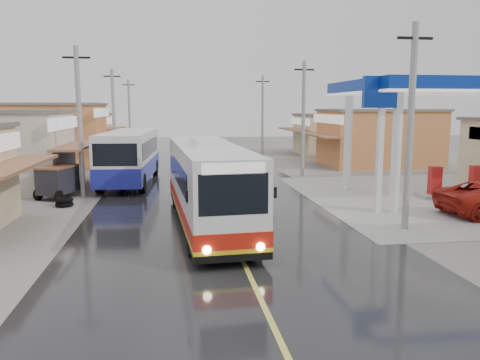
{
  "coord_description": "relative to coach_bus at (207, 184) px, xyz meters",
  "views": [
    {
      "loc": [
        -2.13,
        -17.04,
        4.82
      ],
      "look_at": [
        0.82,
        3.3,
        1.62
      ],
      "focal_mm": 35.0,
      "sensor_mm": 36.0,
      "label": 1
    }
  ],
  "objects": [
    {
      "name": "ground",
      "position": [
        0.75,
        -1.83,
        -1.73
      ],
      "size": [
        120.0,
        120.0,
        0.0
      ],
      "primitive_type": "plane",
      "color": "slate",
      "rests_on": "ground"
    },
    {
      "name": "shopfronts_left",
      "position": [
        -12.25,
        16.17,
        -1.73
      ],
      "size": [
        11.0,
        44.0,
        5.2
      ],
      "primitive_type": null,
      "color": "tan",
      "rests_on": "ground"
    },
    {
      "name": "cyclist",
      "position": [
        -3.7,
        8.15,
        -1.03
      ],
      "size": [
        1.18,
        2.09,
        2.14
      ],
      "rotation": [
        0.0,
        0.0,
        -0.26
      ],
      "color": "black",
      "rests_on": "ground"
    },
    {
      "name": "utility_poles_left",
      "position": [
        -6.25,
        14.17,
        -1.73
      ],
      "size": [
        1.6,
        50.0,
        8.0
      ],
      "primitive_type": null,
      "color": "gray",
      "rests_on": "ground"
    },
    {
      "name": "centre_line",
      "position": [
        0.75,
        13.17,
        -1.71
      ],
      "size": [
        0.15,
        90.0,
        0.01
      ],
      "primitive_type": "cube",
      "color": "#D8CC4C",
      "rests_on": "road"
    },
    {
      "name": "shopfronts_right",
      "position": [
        15.75,
        10.17,
        -1.73
      ],
      "size": [
        11.0,
        44.0,
        4.8
      ],
      "primitive_type": null,
      "color": "#B8B1A1",
      "rests_on": "ground"
    },
    {
      "name": "second_bus",
      "position": [
        -4.08,
        11.44,
        0.05
      ],
      "size": [
        3.35,
        10.11,
        3.3
      ],
      "rotation": [
        0.0,
        0.0,
        -0.07
      ],
      "color": "silver",
      "rests_on": "road"
    },
    {
      "name": "tricycle_near",
      "position": [
        -7.5,
        6.89,
        -0.73
      ],
      "size": [
        2.13,
        2.65,
        1.76
      ],
      "rotation": [
        0.0,
        0.0,
        -0.35
      ],
      "color": "#26262D",
      "rests_on": "ground"
    },
    {
      "name": "utility_poles_right",
      "position": [
        7.75,
        13.17,
        -1.73
      ],
      "size": [
        1.6,
        36.0,
        8.0
      ],
      "primitive_type": null,
      "color": "gray",
      "rests_on": "ground"
    },
    {
      "name": "road",
      "position": [
        0.75,
        13.17,
        -1.72
      ],
      "size": [
        12.0,
        90.0,
        0.02
      ],
      "primitive_type": "cube",
      "color": "black",
      "rests_on": "ground"
    },
    {
      "name": "tyre_stack",
      "position": [
        -6.71,
        4.65,
        -1.51
      ],
      "size": [
        0.87,
        0.87,
        0.45
      ],
      "color": "black",
      "rests_on": "ground"
    },
    {
      "name": "coach_bus",
      "position": [
        0.0,
        0.0,
        0.0
      ],
      "size": [
        3.24,
        11.62,
        3.59
      ],
      "rotation": [
        0.0,
        0.0,
        0.06
      ],
      "color": "silver",
      "rests_on": "road"
    }
  ]
}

